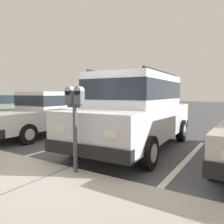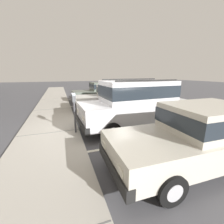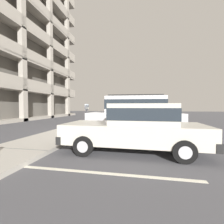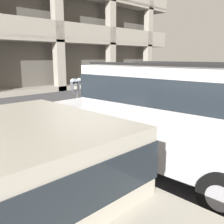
{
  "view_description": "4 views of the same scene",
  "coord_description": "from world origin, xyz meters",
  "px_view_note": "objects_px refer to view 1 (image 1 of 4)",
  "views": [
    {
      "loc": [
        -2.75,
        3.13,
        1.47
      ],
      "look_at": [
        -0.09,
        -1.12,
        1.05
      ],
      "focal_mm": 35.0,
      "sensor_mm": 36.0,
      "label": 1
    },
    {
      "loc": [
        -5.67,
        0.79,
        2.27
      ],
      "look_at": [
        -0.04,
        -1.17,
        0.72
      ],
      "focal_mm": 24.0,
      "sensor_mm": 36.0,
      "label": 2
    },
    {
      "loc": [
        -8.04,
        -2.51,
        1.45
      ],
      "look_at": [
        -0.36,
        -1.07,
        1.17
      ],
      "focal_mm": 24.0,
      "sensor_mm": 36.0,
      "label": 3
    },
    {
      "loc": [
        -4.17,
        -4.76,
        2.13
      ],
      "look_at": [
        0.14,
        -0.51,
        0.78
      ],
      "focal_mm": 40.0,
      "sensor_mm": 36.0,
      "label": 4
    }
  ],
  "objects_px": {
    "dark_hatchback": "(47,112)",
    "parking_meter_near": "(75,109)",
    "blue_coupe": "(2,108)",
    "silver_suv": "(136,108)"
  },
  "relations": [
    {
      "from": "parking_meter_near",
      "to": "dark_hatchback",
      "type": "bearing_deg",
      "value": -35.86
    },
    {
      "from": "silver_suv",
      "to": "blue_coupe",
      "type": "relative_size",
      "value": 1.06
    },
    {
      "from": "silver_suv",
      "to": "dark_hatchback",
      "type": "height_order",
      "value": "silver_suv"
    },
    {
      "from": "dark_hatchback",
      "to": "silver_suv",
      "type": "bearing_deg",
      "value": 178.14
    },
    {
      "from": "dark_hatchback",
      "to": "parking_meter_near",
      "type": "relative_size",
      "value": 3.04
    },
    {
      "from": "blue_coupe",
      "to": "parking_meter_near",
      "type": "bearing_deg",
      "value": 153.43
    },
    {
      "from": "silver_suv",
      "to": "parking_meter_near",
      "type": "distance_m",
      "value": 2.58
    },
    {
      "from": "blue_coupe",
      "to": "parking_meter_near",
      "type": "relative_size",
      "value": 3.12
    },
    {
      "from": "dark_hatchback",
      "to": "parking_meter_near",
      "type": "distance_m",
      "value": 4.62
    },
    {
      "from": "silver_suv",
      "to": "blue_coupe",
      "type": "xyz_separation_m",
      "value": [
        6.68,
        -0.25,
        -0.27
      ]
    }
  ]
}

